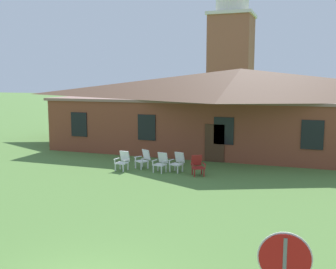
% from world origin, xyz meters
% --- Properties ---
extents(brick_building, '(23.67, 10.40, 5.23)m').
position_xyz_m(brick_building, '(-0.00, 19.82, 2.66)').
color(brick_building, brown).
rests_on(brick_building, ground).
extents(dome_tower, '(5.18, 5.18, 17.82)m').
position_xyz_m(dome_tower, '(-4.79, 41.27, 8.09)').
color(dome_tower, '#93563D').
rests_on(dome_tower, ground).
extents(lawn_chair_by_porch, '(0.69, 0.72, 0.96)m').
position_xyz_m(lawn_chair_by_porch, '(-4.38, 11.27, 0.50)').
color(lawn_chair_by_porch, white).
rests_on(lawn_chair_by_porch, ground).
extents(lawn_chair_near_door, '(0.82, 0.85, 0.96)m').
position_xyz_m(lawn_chair_near_door, '(-3.57, 12.02, 0.50)').
color(lawn_chair_near_door, white).
rests_on(lawn_chair_near_door, ground).
extents(lawn_chair_left_end, '(0.71, 0.75, 0.96)m').
position_xyz_m(lawn_chair_left_end, '(-2.44, 11.55, 0.50)').
color(lawn_chair_left_end, silver).
rests_on(lawn_chair_left_end, ground).
extents(lawn_chair_middle, '(0.74, 0.79, 0.96)m').
position_xyz_m(lawn_chair_middle, '(-1.69, 11.91, 0.50)').
color(lawn_chair_middle, silver).
rests_on(lawn_chair_middle, ground).
extents(lawn_chair_right_end, '(0.83, 0.86, 0.96)m').
position_xyz_m(lawn_chair_right_end, '(-0.56, 11.51, 0.50)').
color(lawn_chair_right_end, maroon).
rests_on(lawn_chair_right_end, ground).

